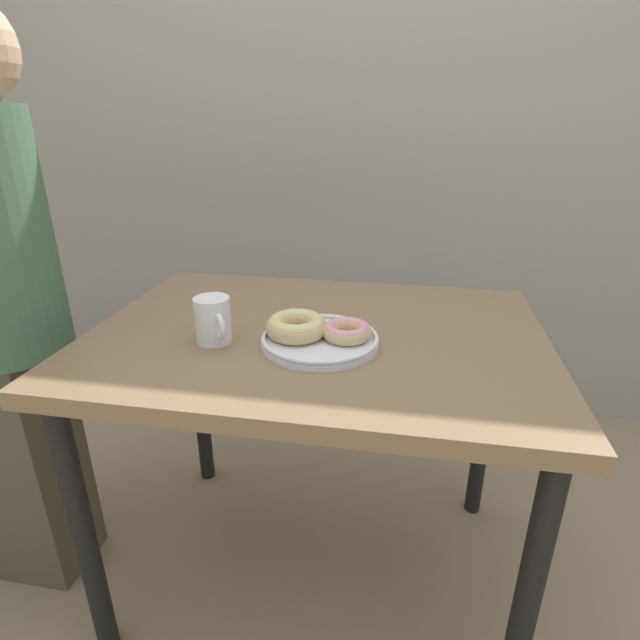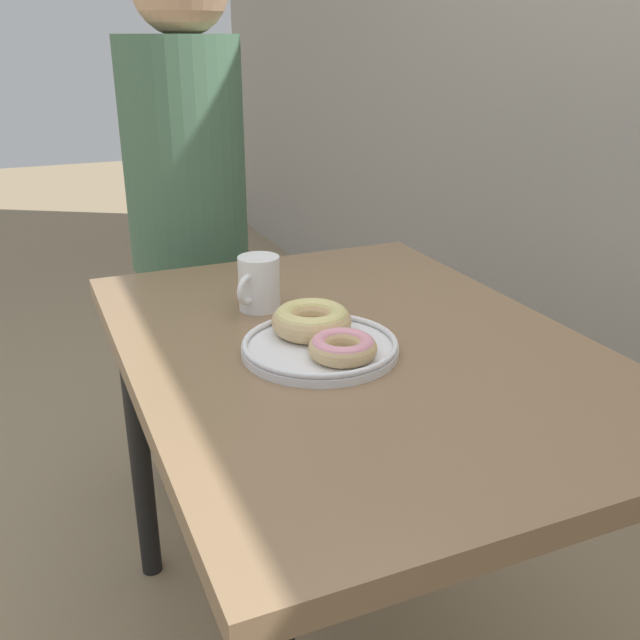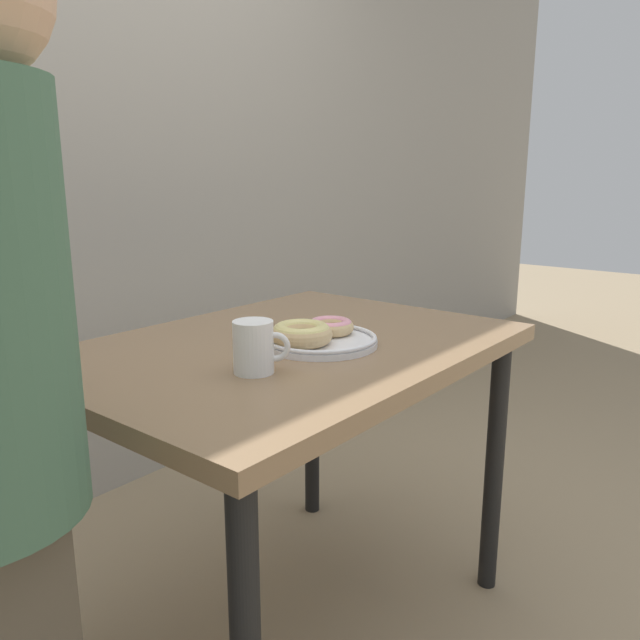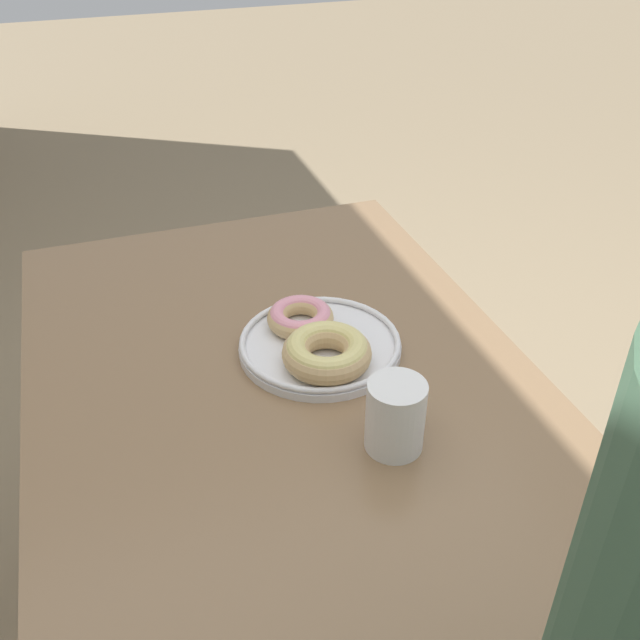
{
  "view_description": "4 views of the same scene",
  "coord_description": "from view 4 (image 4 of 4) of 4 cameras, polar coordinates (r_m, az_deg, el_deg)",
  "views": [
    {
      "loc": [
        0.2,
        -0.97,
        1.25
      ],
      "look_at": [
        0.02,
        0.02,
        0.83
      ],
      "focal_mm": 28.0,
      "sensor_mm": 36.0,
      "label": 1
    },
    {
      "loc": [
        1.03,
        -0.41,
        1.27
      ],
      "look_at": [
        0.02,
        0.02,
        0.83
      ],
      "focal_mm": 40.0,
      "sensor_mm": 36.0,
      "label": 2
    },
    {
      "loc": [
        -1.06,
        -0.85,
        1.15
      ],
      "look_at": [
        0.02,
        0.02,
        0.83
      ],
      "focal_mm": 35.0,
      "sensor_mm": 36.0,
      "label": 3
    },
    {
      "loc": [
        -0.87,
        0.33,
        1.46
      ],
      "look_at": [
        0.02,
        0.02,
        0.83
      ],
      "focal_mm": 40.0,
      "sensor_mm": 36.0,
      "label": 4
    }
  ],
  "objects": [
    {
      "name": "coffee_mug",
      "position": [
        0.97,
        5.93,
        -7.56
      ],
      "size": [
        0.09,
        0.1,
        0.11
      ],
      "color": "white",
      "rests_on": "dining_table"
    },
    {
      "name": "dining_table",
      "position": [
        1.19,
        -3.15,
        -7.19
      ],
      "size": [
        1.07,
        0.77,
        0.77
      ],
      "color": "#846647",
      "rests_on": "ground_plane"
    },
    {
      "name": "donut_plate",
      "position": [
        1.14,
        -0.1,
        -1.75
      ],
      "size": [
        0.28,
        0.26,
        0.06
      ],
      "color": "white",
      "rests_on": "dining_table"
    },
    {
      "name": "ground_plane",
      "position": [
        1.73,
        1.1,
        -23.66
      ],
      "size": [
        14.0,
        14.0,
        0.0
      ],
      "primitive_type": "plane",
      "color": "#937F60"
    }
  ]
}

